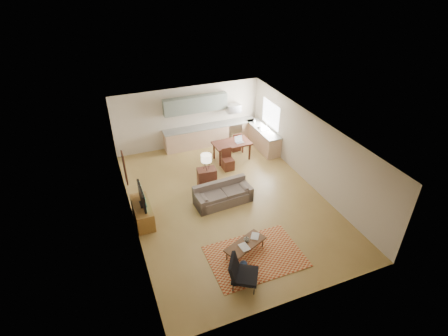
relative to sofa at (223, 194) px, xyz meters
name	(u,v)px	position (x,y,z in m)	size (l,w,h in m)	color
room	(227,167)	(0.19, 0.10, 0.99)	(9.00, 9.00, 9.00)	olive
kitchen_counter_back	(211,135)	(1.09, 4.28, 0.10)	(4.26, 0.64, 0.92)	tan
kitchen_counter_right	(263,138)	(3.12, 3.10, 0.10)	(0.64, 2.26, 0.92)	tan
kitchen_range	(233,131)	(2.19, 4.28, 0.09)	(0.62, 0.62, 0.90)	#A5A8AD
kitchen_microwave	(233,108)	(2.19, 4.30, 1.19)	(0.62, 0.40, 0.35)	#A5A8AD
upper_cabinets	(196,104)	(0.49, 4.43, 1.59)	(2.80, 0.34, 0.70)	slate
window_right	(271,114)	(3.42, 3.10, 1.19)	(0.02, 1.40, 1.05)	white
wall_art_left	(125,168)	(-3.02, 1.00, 1.19)	(0.06, 0.42, 1.10)	olive
triptych	(186,109)	(0.09, 4.57, 1.39)	(1.70, 0.04, 0.50)	#FDF3C1
rug	(255,256)	(-0.08, -2.72, -0.35)	(2.67, 1.85, 0.02)	#9C3215
sofa	(223,194)	(0.00, 0.00, 0.00)	(2.07, 0.90, 0.72)	brown
coffee_table	(245,248)	(-0.30, -2.49, -0.17)	(1.29, 0.51, 0.39)	#472914
book_a	(241,249)	(-0.52, -2.63, 0.04)	(0.28, 0.36, 0.03)	maroon
book_b	(251,236)	(-0.01, -2.26, 0.04)	(0.36, 0.38, 0.02)	navy
vase	(247,239)	(-0.23, -2.40, 0.11)	(0.18, 0.18, 0.18)	black
armchair	(245,273)	(-0.78, -3.51, 0.08)	(0.76, 0.76, 0.87)	black
tv_credenza	(143,213)	(-2.77, 0.07, -0.04)	(0.54, 1.40, 0.65)	brown
tv	(142,196)	(-2.72, 0.07, 0.61)	(0.11, 1.08, 0.65)	black
console_table	(207,178)	(-0.21, 1.10, 0.03)	(0.67, 0.45, 0.78)	#3E1C14
table_lamp	(206,162)	(-0.21, 1.10, 0.74)	(0.38, 0.38, 0.63)	beige
dining_table	(232,151)	(1.44, 2.66, 0.03)	(1.54, 0.89, 0.78)	#3E1C14
dining_chair_near	(228,160)	(0.99, 1.98, 0.08)	(0.42, 0.44, 0.88)	#3E1C14
dining_chair_far	(235,141)	(1.89, 3.34, 0.07)	(0.41, 0.43, 0.87)	#3E1C14
laptop	(240,140)	(1.75, 2.56, 0.55)	(0.33, 0.25, 0.25)	#A5A8AD
soap_bottle	(254,121)	(3.02, 3.81, 0.66)	(0.10, 0.10, 0.19)	#FDF3C1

